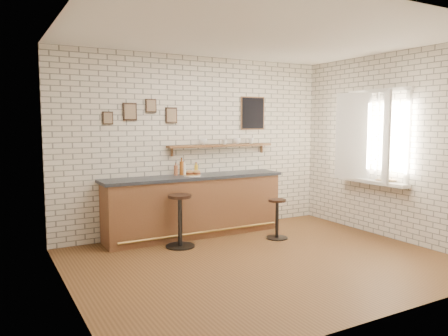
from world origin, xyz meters
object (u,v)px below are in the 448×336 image
Objects in this scene: bar_stool_right at (277,217)px; book_lower at (382,181)px; shelf_cup_b at (225,142)px; bitters_bottle_amber at (182,168)px; condiment_bottle_yellow at (196,169)px; bitters_bottle_white at (184,169)px; book_upper at (383,180)px; ciabatta_sandwich at (193,173)px; bar_stool_left at (180,219)px; bar_counter at (195,205)px; sandwich_plate at (193,176)px; shelf_cup_d at (251,141)px; bitters_bottle_brown at (176,170)px; shelf_cup_a at (204,142)px; shelf_cup_c at (237,141)px.

bar_stool_right is 2.79× the size of book_lower.
book_lower is (1.91, -1.81, -0.60)m from shelf_cup_b.
bitters_bottle_amber is 0.27m from condiment_bottle_yellow.
bitters_bottle_white is 1.21× the size of condiment_bottle_yellow.
condiment_bottle_yellow is 0.31× the size of bar_stool_right.
book_lower is 0.94× the size of book_upper.
bitters_bottle_amber is 1.77m from bar_stool_right.
book_upper is at bearing -30.79° from ciabatta_sandwich.
book_lower reaches higher than bar_stool_left.
bar_counter is 10.63× the size of bitters_bottle_amber.
bitters_bottle_amber is 1.02m from bar_stool_left.
shelf_cup_b is (0.74, 0.27, 0.48)m from ciabatta_sandwich.
condiment_bottle_yellow is at bearing 52.12° from sandwich_plate.
condiment_bottle_yellow reaches higher than bar_counter.
bar_stool_right is at bearing -39.25° from bitters_bottle_white.
ciabatta_sandwich is 1.27× the size of condiment_bottle_yellow.
shelf_cup_b is (-0.40, 1.03, 1.20)m from bar_stool_right.
book_lower is 0.04m from book_upper.
shelf_cup_d reaches higher than book_upper.
bar_counter is at bearing -30.29° from bitters_bottle_brown.
bitters_bottle_amber is 1.19× the size of book_upper.
bar_stool_right is at bearing -33.95° from ciabatta_sandwich.
sandwich_plate is at bearing 136.42° from book_lower.
bar_stool_right is 1.59m from shelf_cup_d.
book_upper is (1.36, -1.84, -0.59)m from shelf_cup_d.
shelf_cup_a reaches higher than bar_stool_right.
bar_counter is 3.88× the size of bar_stool_left.
bar_stool_left is 7.35× the size of shelf_cup_d.
ciabatta_sandwich is 1.18× the size of bitters_bottle_brown.
bar_stool_left reaches higher than bar_stool_right.
bitters_bottle_white is 0.37× the size of bar_stool_right.
bitters_bottle_white reaches higher than bar_stool_left.
shelf_cup_a is (0.76, 0.71, 1.12)m from bar_stool_left.
bitters_bottle_brown is (-0.26, 0.15, 0.59)m from bar_counter.
book_upper is (1.51, -0.81, 0.62)m from bar_stool_right.
bar_stool_right is at bearing -173.81° from book_upper.
ciabatta_sandwich reaches higher than bar_stool_right.
bitters_bottle_amber is 3.22× the size of shelf_cup_b.
shelf_cup_b is 0.39× the size of book_lower.
book_lower is (3.08, -1.09, 0.51)m from bar_stool_left.
bar_counter is 3.09m from book_lower.
shelf_cup_c reaches higher than bar_stool_right.
shelf_cup_c is at bearing -30.47° from shelf_cup_b.
bitters_bottle_white is (-0.07, 0.22, 0.05)m from ciabatta_sandwich.
bitters_bottle_white is at bearing 100.77° from shelf_cup_c.
bitters_bottle_white is 1.42m from shelf_cup_d.
condiment_bottle_yellow is (0.27, 0.00, -0.04)m from bitters_bottle_amber.
condiment_bottle_yellow is (0.11, 0.15, 0.59)m from bar_counter.
bitters_bottle_white reaches higher than bitters_bottle_brown.
shelf_cup_a is at bearing 38.37° from sandwich_plate.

